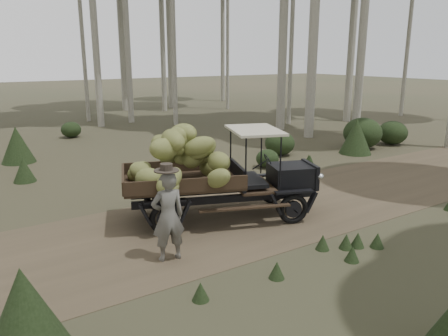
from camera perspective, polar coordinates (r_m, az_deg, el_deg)
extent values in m
plane|color=#473D2B|center=(9.72, -1.68, -7.28)|extent=(120.00, 120.00, 0.00)
cube|color=brown|center=(9.72, -1.68, -7.26)|extent=(70.00, 4.00, 0.01)
cube|color=black|center=(10.25, 8.62, -0.97)|extent=(1.14, 1.11, 0.49)
cube|color=black|center=(10.44, 11.15, -0.80)|extent=(0.40, 0.88, 0.56)
cube|color=black|center=(9.85, 1.79, -0.91)|extent=(0.50, 1.21, 0.49)
cube|color=#38281C|center=(9.65, -5.48, -1.86)|extent=(2.92, 2.39, 0.07)
cube|color=#38281C|center=(10.38, -6.09, 0.23)|extent=(2.38, 0.92, 0.29)
cube|color=#38281C|center=(8.83, -4.83, -2.30)|extent=(2.38, 0.92, 0.29)
cube|color=#38281C|center=(9.54, -13.04, -1.36)|extent=(0.61, 1.54, 0.29)
cube|color=#BFB39E|center=(9.73, 4.05, 4.95)|extent=(1.50, 1.79, 0.05)
cube|color=black|center=(10.22, -0.42, -2.85)|extent=(3.91, 1.52, 0.16)
cube|color=black|center=(9.59, 0.45, -4.04)|extent=(3.91, 1.52, 0.16)
torus|color=black|center=(11.00, 6.28, -2.86)|extent=(0.68, 0.35, 0.68)
torus|color=black|center=(9.72, 9.03, -5.31)|extent=(0.68, 0.35, 0.68)
torus|color=black|center=(10.46, -8.37, -3.85)|extent=(0.68, 0.35, 0.68)
torus|color=black|center=(9.10, -7.64, -6.65)|extent=(0.68, 0.35, 0.68)
sphere|color=beige|center=(10.81, 10.65, 0.00)|extent=(0.16, 0.16, 0.16)
sphere|color=beige|center=(10.10, 12.45, -1.12)|extent=(0.16, 0.16, 0.16)
ellipsoid|color=olive|center=(10.08, -1.75, 0.03)|extent=(0.74, 0.83, 0.63)
ellipsoid|color=olive|center=(9.65, -3.88, 1.52)|extent=(0.73, 0.68, 0.40)
ellipsoid|color=olive|center=(9.59, -8.04, 3.02)|extent=(0.67, 0.79, 0.60)
ellipsoid|color=olive|center=(9.26, -6.68, 3.62)|extent=(0.51, 0.82, 0.54)
ellipsoid|color=olive|center=(8.98, -9.87, -1.36)|extent=(0.68, 0.81, 0.55)
ellipsoid|color=olive|center=(9.65, -4.28, 1.16)|extent=(0.75, 0.81, 0.59)
ellipsoid|color=olive|center=(9.47, -6.52, 2.90)|extent=(0.49, 0.76, 0.52)
ellipsoid|color=olive|center=(9.54, -5.37, 4.48)|extent=(0.78, 0.70, 0.50)
ellipsoid|color=olive|center=(8.89, -7.01, -1.89)|extent=(0.49, 0.81, 0.48)
ellipsoid|color=olive|center=(9.92, -3.22, 1.74)|extent=(0.85, 0.66, 0.61)
ellipsoid|color=olive|center=(9.14, -7.85, 2.47)|extent=(0.92, 0.72, 0.59)
ellipsoid|color=olive|center=(9.43, -5.07, 4.45)|extent=(0.49, 0.64, 0.37)
ellipsoid|color=olive|center=(9.90, -10.99, -0.45)|extent=(0.78, 0.54, 0.58)
ellipsoid|color=olive|center=(9.80, -7.34, 1.53)|extent=(0.75, 0.77, 0.52)
ellipsoid|color=olive|center=(9.48, -2.89, 2.62)|extent=(0.83, 0.50, 0.65)
ellipsoid|color=olive|center=(9.34, -6.10, 3.87)|extent=(0.81, 0.70, 0.55)
ellipsoid|color=olive|center=(9.72, -10.75, -0.54)|extent=(0.60, 0.81, 0.54)
ellipsoid|color=olive|center=(9.29, -0.68, 0.84)|extent=(0.53, 0.65, 0.46)
ellipsoid|color=olive|center=(9.37, -7.83, 2.55)|extent=(0.63, 0.80, 0.50)
ellipsoid|color=olive|center=(9.43, -6.32, 3.99)|extent=(0.45, 0.83, 0.65)
ellipsoid|color=olive|center=(9.17, -7.96, -1.56)|extent=(0.74, 0.76, 0.49)
ellipsoid|color=olive|center=(9.73, -5.10, 1.55)|extent=(0.65, 0.37, 0.47)
ellipsoid|color=olive|center=(9.31, -3.37, 2.86)|extent=(0.88, 0.75, 0.58)
ellipsoid|color=olive|center=(8.71, -7.15, -1.62)|extent=(0.87, 0.64, 0.68)
ellipsoid|color=olive|center=(8.86, -0.77, -1.35)|extent=(0.55, 0.81, 0.63)
imported|color=#615E58|center=(7.86, -7.33, -6.33)|extent=(0.65, 0.47, 1.66)
cylinder|color=#332B23|center=(7.60, -7.53, -0.32)|extent=(0.49, 0.49, 0.02)
cylinder|color=#332B23|center=(7.59, -7.55, 0.08)|extent=(0.25, 0.25, 0.13)
cone|color=#233319|center=(14.89, -4.91, 2.48)|extent=(0.93, 0.93, 1.03)
ellipsoid|color=#233319|center=(19.42, 21.14, 4.32)|extent=(1.21, 1.21, 0.97)
cone|color=#233319|center=(16.61, -25.41, 2.77)|extent=(1.13, 1.13, 1.25)
ellipsoid|color=#233319|center=(14.46, 5.69, 1.25)|extent=(0.75, 0.75, 0.60)
cone|color=#233319|center=(14.90, -4.81, 2.52)|extent=(0.94, 0.94, 1.05)
cone|color=#233319|center=(14.03, -24.68, -0.22)|extent=(0.65, 0.65, 0.72)
ellipsoid|color=#233319|center=(16.67, 7.24, 3.00)|extent=(0.76, 0.76, 0.61)
cone|color=#233319|center=(5.76, -24.46, -17.67)|extent=(1.20, 1.20, 1.33)
cone|color=#233319|center=(19.92, 17.02, 4.57)|extent=(0.69, 0.69, 0.76)
ellipsoid|color=#233319|center=(18.22, 17.65, 4.39)|extent=(1.51, 1.51, 1.21)
ellipsoid|color=#233319|center=(16.28, 7.29, 3.22)|extent=(1.10, 1.10, 0.88)
cone|color=#233319|center=(17.13, 16.87, 4.01)|extent=(1.20, 1.20, 1.33)
ellipsoid|color=#233319|center=(20.88, -19.35, 4.75)|extent=(0.88, 0.88, 0.70)
cone|color=#233319|center=(15.25, 11.16, 1.13)|extent=(0.27, 0.27, 0.30)
cone|color=#233319|center=(14.01, 8.46, 0.06)|extent=(0.27, 0.27, 0.30)
cone|color=#233319|center=(8.80, 15.67, -9.20)|extent=(0.27, 0.27, 0.30)
cone|color=#233319|center=(8.65, 12.76, -9.43)|extent=(0.27, 0.27, 0.30)
cone|color=#233319|center=(13.81, 8.55, -0.15)|extent=(0.27, 0.27, 0.30)
cone|color=#233319|center=(9.03, 19.39, -8.88)|extent=(0.27, 0.27, 0.30)
cone|color=#233319|center=(6.86, -3.09, -15.78)|extent=(0.27, 0.27, 0.30)
cone|color=#233319|center=(8.32, 16.40, -10.67)|extent=(0.27, 0.27, 0.30)
cone|color=#233319|center=(12.03, -10.71, -2.45)|extent=(0.27, 0.27, 0.30)
cone|color=#233319|center=(7.50, 6.90, -13.08)|extent=(0.27, 0.27, 0.30)
cone|color=#233319|center=(8.93, 17.06, -8.94)|extent=(0.27, 0.27, 0.30)
cone|color=#233319|center=(15.33, 11.01, 1.21)|extent=(0.27, 0.27, 0.30)
cone|color=#233319|center=(13.37, 1.52, -0.48)|extent=(0.27, 0.27, 0.30)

